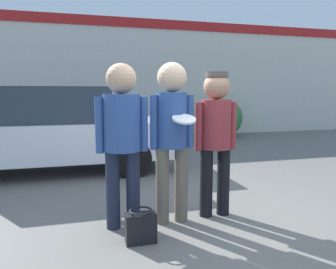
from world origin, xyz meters
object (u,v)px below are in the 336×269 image
(parked_car_near, at_px, (47,130))
(handbag, at_px, (141,227))
(shrub, at_px, (223,118))
(person_left, at_px, (122,130))
(person_right, at_px, (216,131))
(person_middle_with_frisbee, at_px, (172,128))

(parked_car_near, distance_m, handbag, 3.58)
(parked_car_near, height_order, shrub, parked_car_near)
(person_left, bearing_deg, handbag, -75.60)
(person_right, height_order, shrub, person_right)
(person_middle_with_frisbee, xyz_separation_m, person_right, (0.55, 0.06, -0.05))
(person_right, relative_size, parked_car_near, 0.37)
(person_middle_with_frisbee, bearing_deg, person_right, 6.27)
(shrub, bearing_deg, parked_car_near, -145.17)
(parked_car_near, bearing_deg, handbag, -71.55)
(person_right, bearing_deg, shrub, 64.18)
(person_middle_with_frisbee, height_order, shrub, person_middle_with_frisbee)
(person_middle_with_frisbee, distance_m, handbag, 1.10)
(person_right, distance_m, parked_car_near, 3.56)
(person_right, bearing_deg, parked_car_near, 126.45)
(person_right, xyz_separation_m, parked_car_near, (-2.11, 2.85, -0.25))
(person_right, distance_m, handbag, 1.40)
(shrub, xyz_separation_m, handbag, (-4.14, -7.00, -0.47))
(parked_car_near, bearing_deg, person_right, -53.55)
(person_right, bearing_deg, person_left, -176.95)
(person_left, xyz_separation_m, person_middle_with_frisbee, (0.55, -0.00, 0.00))
(person_middle_with_frisbee, bearing_deg, shrub, 60.61)
(person_middle_with_frisbee, height_order, parked_car_near, person_middle_with_frisbee)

